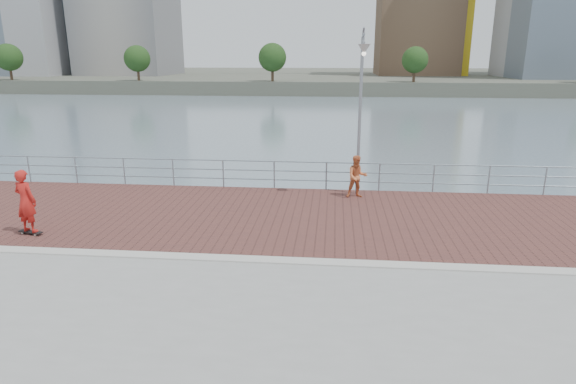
# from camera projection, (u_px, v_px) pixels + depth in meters

# --- Properties ---
(water) EXTENTS (400.00, 400.00, 0.00)m
(water) POSITION_uv_depth(u_px,v_px,m) (281.00, 330.00, 12.92)
(water) COLOR slate
(water) RESTS_ON ground
(brick_lane) EXTENTS (40.00, 6.80, 0.02)m
(brick_lane) POSITION_uv_depth(u_px,v_px,m) (293.00, 216.00, 15.81)
(brick_lane) COLOR brown
(brick_lane) RESTS_ON seawall
(curb) EXTENTS (40.00, 0.40, 0.06)m
(curb) POSITION_uv_depth(u_px,v_px,m) (281.00, 261.00, 12.36)
(curb) COLOR #B7B5AD
(curb) RESTS_ON seawall
(far_shore) EXTENTS (320.00, 95.00, 2.50)m
(far_shore) POSITION_uv_depth(u_px,v_px,m) (331.00, 77.00, 129.81)
(far_shore) COLOR #4C5142
(far_shore) RESTS_ON ground
(guardrail) EXTENTS (39.06, 0.06, 1.13)m
(guardrail) POSITION_uv_depth(u_px,v_px,m) (300.00, 172.00, 18.88)
(guardrail) COLOR #8C9EA8
(guardrail) RESTS_ON brick_lane
(street_lamp) EXTENTS (0.42, 1.22, 5.77)m
(street_lamp) POSITION_uv_depth(u_px,v_px,m) (362.00, 85.00, 16.85)
(street_lamp) COLOR gray
(street_lamp) RESTS_ON brick_lane
(skateboard) EXTENTS (0.78, 0.37, 0.09)m
(skateboard) POSITION_uv_depth(u_px,v_px,m) (31.00, 232.00, 14.20)
(skateboard) COLOR black
(skateboard) RESTS_ON brick_lane
(skateboarder) EXTENTS (0.77, 0.60, 1.88)m
(skateboarder) POSITION_uv_depth(u_px,v_px,m) (26.00, 201.00, 13.94)
(skateboarder) COLOR red
(skateboarder) RESTS_ON skateboard
(bystander) EXTENTS (0.85, 0.71, 1.57)m
(bystander) POSITION_uv_depth(u_px,v_px,m) (357.00, 177.00, 17.71)
(bystander) COLOR #D36E3E
(bystander) RESTS_ON brick_lane
(shoreline_trees) EXTENTS (110.05, 5.11, 6.81)m
(shoreline_trees) POSITION_uv_depth(u_px,v_px,m) (279.00, 58.00, 85.60)
(shoreline_trees) COLOR #473323
(shoreline_trees) RESTS_ON far_shore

